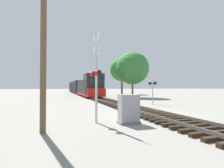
% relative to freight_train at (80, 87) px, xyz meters
% --- Properties ---
extents(ground_plane, '(400.00, 400.00, 0.00)m').
position_rel_freight_train_xyz_m(ground_plane, '(0.00, -39.08, -1.90)').
color(ground_plane, gray).
extents(rail_track_bed, '(2.60, 160.00, 0.31)m').
position_rel_freight_train_xyz_m(rail_track_bed, '(0.00, -39.08, -1.77)').
color(rail_track_bed, black).
rests_on(rail_track_bed, ground).
extents(freight_train, '(3.07, 46.56, 4.21)m').
position_rel_freight_train_xyz_m(freight_train, '(0.00, 0.00, 0.00)').
color(freight_train, '#232326').
rests_on(freight_train, ground).
extents(crossing_signal_near, '(0.45, 1.01, 4.70)m').
position_rel_freight_train_xyz_m(crossing_signal_near, '(-4.06, -41.06, 0.65)').
color(crossing_signal_near, '#B7B7BC').
rests_on(crossing_signal_near, ground).
extents(crossing_signal_far, '(0.58, 1.01, 3.46)m').
position_rel_freight_train_xyz_m(crossing_signal_far, '(3.91, -33.30, 0.20)').
color(crossing_signal_far, '#B7B7BC').
rests_on(crossing_signal_far, ground).
extents(relay_cabinet, '(1.09, 0.70, 1.49)m').
position_rel_freight_train_xyz_m(relay_cabinet, '(-2.48, -41.77, -1.17)').
color(relay_cabinet, slate).
rests_on(relay_cabinet, ground).
extents(utility_pole, '(1.80, 0.24, 7.41)m').
position_rel_freight_train_xyz_m(utility_pole, '(-6.56, -42.46, 1.97)').
color(utility_pole, brown).
rests_on(utility_pole, ground).
extents(tree_far_right, '(6.09, 6.09, 8.47)m').
position_rel_freight_train_xyz_m(tree_far_right, '(7.27, -20.40, 3.52)').
color(tree_far_right, brown).
rests_on(tree_far_right, ground).
extents(tree_mid_background, '(6.55, 6.55, 10.07)m').
position_rel_freight_train_xyz_m(tree_mid_background, '(10.84, -5.32, 4.87)').
color(tree_mid_background, brown).
rests_on(tree_mid_background, ground).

